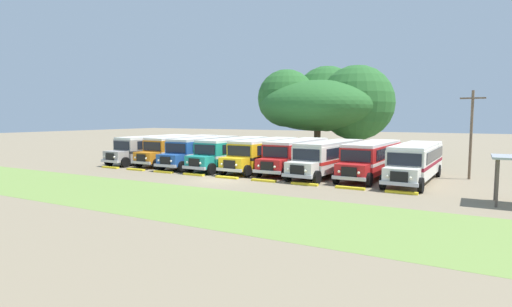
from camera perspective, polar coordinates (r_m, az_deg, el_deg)
The scene contains 22 objects.
ground_plane at distance 31.07m, azimuth -5.32°, elevation -3.81°, with size 220.00×220.00×0.00m, color #84755B.
foreground_grass_strip at distance 25.43m, azimuth -14.68°, elevation -5.97°, with size 80.00×8.28×0.01m, color olive.
parked_bus_slot_0 at distance 44.78m, azimuth -14.33°, elevation 0.84°, with size 3.10×10.89×2.82m.
parked_bus_slot_1 at distance 42.98m, azimuth -10.49°, elevation 0.74°, with size 2.95×10.87×2.82m.
parked_bus_slot_2 at distance 40.41m, azimuth -7.48°, elevation 0.51°, with size 2.81×10.86×2.82m.
parked_bus_slot_3 at distance 38.47m, azimuth -3.34°, elevation 0.31°, with size 3.03×10.89×2.82m.
parked_bus_slot_4 at distance 37.09m, azimuth 1.15°, elevation 0.13°, with size 2.92×10.87×2.82m.
parked_bus_slot_5 at distance 36.18m, azimuth 5.79°, elevation -0.02°, with size 2.77×10.85×2.82m.
parked_bus_slot_6 at distance 34.15m, azimuth 10.33°, elevation -0.39°, with size 3.45×10.96×2.82m.
parked_bus_slot_7 at distance 33.96m, azimuth 16.11°, elevation -0.54°, with size 3.07×10.89×2.82m.
parked_bus_slot_8 at distance 32.65m, azimuth 21.75°, elevation -0.93°, with size 3.10×10.89×2.82m.
curb_wheelstop_0 at distance 40.69m, azimuth -19.98°, elevation -1.86°, with size 2.00×0.36×0.15m, color yellow.
curb_wheelstop_1 at distance 38.28m, azimuth -16.71°, elevation -2.20°, with size 2.00×0.36×0.15m, color yellow.
curb_wheelstop_2 at distance 36.01m, azimuth -13.02°, elevation -2.56°, with size 2.00×0.36×0.15m, color yellow.
curb_wheelstop_3 at distance 33.91m, azimuth -8.85°, elevation -2.97°, with size 2.00×0.36×0.15m, color yellow.
curb_wheelstop_4 at distance 32.01m, azimuth -4.15°, elevation -3.40°, with size 2.00×0.36×0.15m, color yellow.
curb_wheelstop_5 at distance 30.36m, azimuth 1.10°, elevation -3.86°, with size 2.00×0.36×0.15m, color yellow.
curb_wheelstop_6 at distance 28.99m, azimuth 6.90°, elevation -4.33°, with size 2.00×0.36×0.15m, color yellow.
curb_wheelstop_7 at distance 27.95m, azimuth 13.22°, elevation -4.79°, with size 2.00×0.36×0.15m, color yellow.
curb_wheelstop_8 at distance 27.27m, azimuth 19.95°, elevation -5.21°, with size 2.00×0.36×0.15m, color yellow.
broad_shade_tree at distance 48.88m, azimuth 9.85°, elevation 7.13°, with size 15.54×13.72×11.18m.
utility_pole at distance 35.30m, azimuth 28.25°, elevation 2.70°, with size 1.80×0.20×6.91m.
Camera 1 is at (17.25, -25.38, 4.86)m, focal length 28.16 mm.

